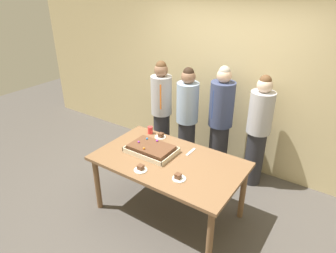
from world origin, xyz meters
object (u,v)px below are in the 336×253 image
at_px(person_green_shirt_behind, 258,130).
at_px(drink_cup_nearest, 150,130).
at_px(person_striped_tie_right, 220,121).
at_px(plated_slice_near_right, 179,177).
at_px(party_table, 169,166).
at_px(plated_slice_near_left, 161,136).
at_px(cake_server_utensil, 191,152).
at_px(person_serving_front, 162,111).
at_px(person_far_right_suit, 187,119).
at_px(plated_slice_far_left, 141,169).
at_px(sheet_cake, 151,149).

bearing_deg(person_green_shirt_behind, drink_cup_nearest, -19.24).
relative_size(drink_cup_nearest, person_striped_tie_right, 0.06).
distance_m(plated_slice_near_right, person_green_shirt_behind, 1.53).
bearing_deg(drink_cup_nearest, plated_slice_near_right, -37.06).
xyz_separation_m(party_table, plated_slice_near_left, (-0.40, 0.40, 0.11)).
bearing_deg(cake_server_utensil, person_serving_front, 143.69).
bearing_deg(drink_cup_nearest, plated_slice_near_left, -6.05).
height_order(person_serving_front, person_far_right_suit, person_serving_front).
bearing_deg(party_table, person_serving_front, 129.16).
bearing_deg(person_serving_front, person_striped_tie_right, 73.81).
xyz_separation_m(party_table, drink_cup_nearest, (-0.59, 0.42, 0.14)).
height_order(plated_slice_far_left, drink_cup_nearest, drink_cup_nearest).
height_order(party_table, drink_cup_nearest, drink_cup_nearest).
distance_m(party_table, person_green_shirt_behind, 1.40).
bearing_deg(person_serving_front, sheet_cake, -0.02).
height_order(party_table, plated_slice_near_left, plated_slice_near_left).
height_order(sheet_cake, plated_slice_near_left, sheet_cake).
height_order(cake_server_utensil, person_serving_front, person_serving_front).
bearing_deg(drink_cup_nearest, person_green_shirt_behind, 33.13).
bearing_deg(drink_cup_nearest, person_serving_front, 110.09).
distance_m(drink_cup_nearest, cake_server_utensil, 0.73).
distance_m(plated_slice_near_left, person_serving_front, 0.70).
xyz_separation_m(plated_slice_near_left, person_serving_front, (-0.39, 0.58, 0.06)).
bearing_deg(person_striped_tie_right, drink_cup_nearest, -24.24).
bearing_deg(plated_slice_near_right, cake_server_utensil, 107.44).
xyz_separation_m(sheet_cake, person_green_shirt_behind, (0.93, 1.20, 0.02)).
distance_m(party_table, sheet_cake, 0.31).
bearing_deg(plated_slice_near_left, person_serving_front, 124.25).
height_order(party_table, plated_slice_far_left, plated_slice_far_left).
xyz_separation_m(plated_slice_near_right, person_green_shirt_behind, (0.35, 1.49, 0.04)).
bearing_deg(plated_slice_far_left, person_green_shirt_behind, 63.51).
bearing_deg(person_green_shirt_behind, person_striped_tie_right, -46.74).
bearing_deg(party_table, plated_slice_near_right, -40.20).
height_order(person_green_shirt_behind, person_far_right_suit, person_green_shirt_behind).
bearing_deg(person_far_right_suit, plated_slice_near_right, 23.12).
height_order(plated_slice_near_left, cake_server_utensil, plated_slice_near_left).
bearing_deg(person_far_right_suit, plated_slice_far_left, 4.56).
bearing_deg(person_striped_tie_right, plated_slice_far_left, 9.32).
bearing_deg(plated_slice_near_right, sheet_cake, 153.89).
relative_size(plated_slice_near_left, drink_cup_nearest, 1.50).
xyz_separation_m(plated_slice_near_right, cake_server_utensil, (-0.17, 0.55, -0.02)).
bearing_deg(person_green_shirt_behind, person_far_right_suit, -39.46).
bearing_deg(person_green_shirt_behind, cake_server_utensil, 8.36).
distance_m(drink_cup_nearest, person_serving_front, 0.60).
height_order(sheet_cake, person_far_right_suit, person_far_right_suit).
xyz_separation_m(plated_slice_near_left, person_green_shirt_behind, (1.06, 0.83, 0.04)).
bearing_deg(cake_server_utensil, plated_slice_near_right, -72.56).
xyz_separation_m(person_green_shirt_behind, person_far_right_suit, (-1.00, -0.23, 0.00)).
bearing_deg(person_green_shirt_behind, plated_slice_near_left, -14.09).
bearing_deg(person_striped_tie_right, person_green_shirt_behind, 114.09).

